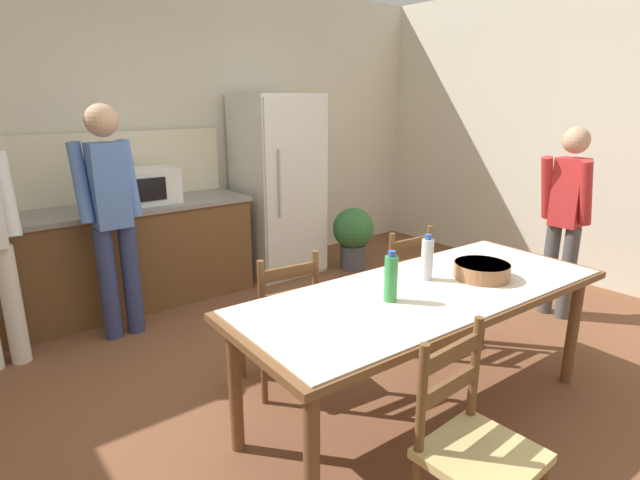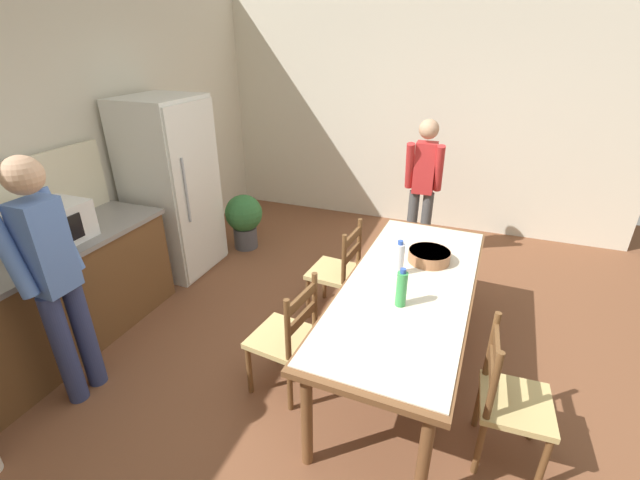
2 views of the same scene
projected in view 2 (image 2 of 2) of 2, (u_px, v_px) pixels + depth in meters
ground_plane at (338, 375)px, 3.29m from camera, size 8.32×8.32×0.00m
wall_back at (34, 158)px, 3.50m from camera, size 6.52×0.12×2.90m
wall_right at (422, 114)px, 5.40m from camera, size 0.12×5.20×2.90m
refrigerator at (172, 188)px, 4.45m from camera, size 0.77×0.73×1.84m
microwave at (52, 225)px, 3.25m from camera, size 0.50×0.39×0.30m
dining_table at (408, 293)px, 3.06m from camera, size 2.27×0.96×0.77m
bottle_near_centre at (401, 289)px, 2.74m from camera, size 0.07×0.07×0.27m
bottle_off_centre at (399, 259)px, 3.10m from camera, size 0.07×0.07×0.27m
serving_bowl at (429, 255)px, 3.30m from camera, size 0.32×0.32×0.09m
chair_side_near_left at (509, 400)px, 2.49m from camera, size 0.44×0.42×0.91m
chair_side_far_right at (337, 271)px, 3.84m from camera, size 0.45×0.43×0.91m
chair_side_far_left at (286, 338)px, 3.01m from camera, size 0.47×0.45×0.91m
person_at_counter at (52, 273)px, 2.74m from camera, size 0.44×0.30×1.76m
person_by_table at (423, 183)px, 4.69m from camera, size 0.28×0.40×1.58m
potted_plant at (244, 218)px, 5.10m from camera, size 0.44×0.44×0.67m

